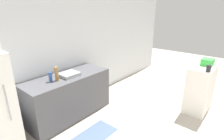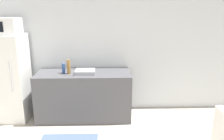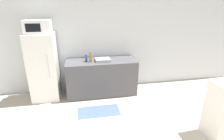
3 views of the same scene
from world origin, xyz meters
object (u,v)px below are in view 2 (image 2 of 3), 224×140
(refrigerator, at_px, (9,78))
(bottle_tall, at_px, (69,67))
(bottle_short, at_px, (63,68))
(microwave, at_px, (3,26))

(refrigerator, distance_m, bottle_tall, 1.10)
(refrigerator, height_order, bottle_tall, refrigerator)
(refrigerator, bearing_deg, bottle_short, -1.26)
(bottle_tall, distance_m, bottle_short, 0.12)
(refrigerator, distance_m, bottle_short, 0.99)
(refrigerator, xyz_separation_m, microwave, (-0.00, -0.00, 0.91))
(refrigerator, distance_m, microwave, 0.91)
(bottle_tall, relative_size, bottle_short, 1.45)
(refrigerator, xyz_separation_m, bottle_tall, (1.08, -0.07, 0.21))
(microwave, bearing_deg, refrigerator, 71.08)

